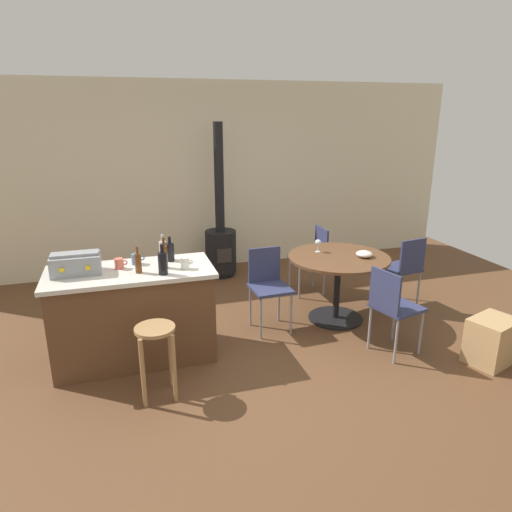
{
  "coord_description": "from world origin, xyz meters",
  "views": [
    {
      "loc": [
        -1.17,
        -3.69,
        2.27
      ],
      "look_at": [
        0.09,
        0.43,
        0.91
      ],
      "focal_mm": 32.15,
      "sensor_mm": 36.0,
      "label": 1
    }
  ],
  "objects_px": {
    "wooden_stool": "(156,346)",
    "cup_0": "(185,263)",
    "cup_2": "(136,259)",
    "wood_stove": "(221,241)",
    "bottle_4": "(163,263)",
    "serving_bowl": "(364,254)",
    "dining_table": "(338,271)",
    "cup_1": "(119,264)",
    "folding_chair_right": "(404,266)",
    "bottle_2": "(164,256)",
    "kitchen_island": "(134,314)",
    "folding_chair_left": "(392,304)",
    "bottle_3": "(163,250)",
    "folding_chair_near": "(312,255)",
    "bottle_0": "(170,252)",
    "bottle_1": "(138,263)",
    "wine_glass": "(318,243)",
    "folding_chair_far": "(268,282)",
    "cardboard_box": "(492,341)",
    "toolbox": "(76,264)"
  },
  "relations": [
    {
      "from": "wooden_stool",
      "to": "cup_0",
      "type": "relative_size",
      "value": 5.63
    },
    {
      "from": "serving_bowl",
      "to": "folding_chair_far",
      "type": "bearing_deg",
      "value": 172.24
    },
    {
      "from": "wooden_stool",
      "to": "folding_chair_far",
      "type": "xyz_separation_m",
      "value": [
        1.27,
        0.94,
        0.07
      ]
    },
    {
      "from": "dining_table",
      "to": "folding_chair_near",
      "type": "distance_m",
      "value": 0.86
    },
    {
      "from": "toolbox",
      "to": "bottle_4",
      "type": "height_order",
      "value": "bottle_4"
    },
    {
      "from": "wooden_stool",
      "to": "cup_2",
      "type": "xyz_separation_m",
      "value": [
        -0.07,
        0.85,
        0.49
      ]
    },
    {
      "from": "folding_chair_left",
      "to": "bottle_2",
      "type": "distance_m",
      "value": 2.19
    },
    {
      "from": "folding_chair_left",
      "to": "cup_0",
      "type": "bearing_deg",
      "value": 164.2
    },
    {
      "from": "folding_chair_left",
      "to": "folding_chair_right",
      "type": "height_order",
      "value": "folding_chair_right"
    },
    {
      "from": "wood_stove",
      "to": "bottle_2",
      "type": "relative_size",
      "value": 7.33
    },
    {
      "from": "bottle_3",
      "to": "cup_2",
      "type": "distance_m",
      "value": 0.27
    },
    {
      "from": "wood_stove",
      "to": "wine_glass",
      "type": "height_order",
      "value": "wood_stove"
    },
    {
      "from": "wood_stove",
      "to": "bottle_4",
      "type": "relative_size",
      "value": 7.79
    },
    {
      "from": "bottle_4",
      "to": "wine_glass",
      "type": "relative_size",
      "value": 1.92
    },
    {
      "from": "bottle_0",
      "to": "serving_bowl",
      "type": "height_order",
      "value": "bottle_0"
    },
    {
      "from": "kitchen_island",
      "to": "bottle_0",
      "type": "xyz_separation_m",
      "value": [
        0.39,
        0.16,
        0.54
      ]
    },
    {
      "from": "wood_stove",
      "to": "folding_chair_near",
      "type": "bearing_deg",
      "value": -44.47
    },
    {
      "from": "folding_chair_right",
      "to": "bottle_4",
      "type": "bearing_deg",
      "value": -170.12
    },
    {
      "from": "cup_0",
      "to": "cardboard_box",
      "type": "relative_size",
      "value": 0.25
    },
    {
      "from": "kitchen_island",
      "to": "folding_chair_near",
      "type": "relative_size",
      "value": 1.74
    },
    {
      "from": "bottle_0",
      "to": "bottle_1",
      "type": "distance_m",
      "value": 0.41
    },
    {
      "from": "folding_chair_far",
      "to": "serving_bowl",
      "type": "xyz_separation_m",
      "value": [
        1.06,
        -0.14,
        0.27
      ]
    },
    {
      "from": "dining_table",
      "to": "bottle_3",
      "type": "bearing_deg",
      "value": 179.5
    },
    {
      "from": "wooden_stool",
      "to": "folding_chair_near",
      "type": "bearing_deg",
      "value": 39.41
    },
    {
      "from": "folding_chair_far",
      "to": "bottle_0",
      "type": "height_order",
      "value": "bottle_0"
    },
    {
      "from": "wooden_stool",
      "to": "dining_table",
      "type": "bearing_deg",
      "value": 23.67
    },
    {
      "from": "folding_chair_right",
      "to": "toolbox",
      "type": "relative_size",
      "value": 2.09
    },
    {
      "from": "cup_0",
      "to": "cup_1",
      "type": "bearing_deg",
      "value": 163.03
    },
    {
      "from": "kitchen_island",
      "to": "serving_bowl",
      "type": "height_order",
      "value": "kitchen_island"
    },
    {
      "from": "cup_2",
      "to": "serving_bowl",
      "type": "bearing_deg",
      "value": -1.08
    },
    {
      "from": "serving_bowl",
      "to": "bottle_0",
      "type": "bearing_deg",
      "value": 178.59
    },
    {
      "from": "bottle_1",
      "to": "wine_glass",
      "type": "relative_size",
      "value": 1.71
    },
    {
      "from": "kitchen_island",
      "to": "cup_1",
      "type": "height_order",
      "value": "cup_1"
    },
    {
      "from": "kitchen_island",
      "to": "bottle_1",
      "type": "bearing_deg",
      "value": -53.6
    },
    {
      "from": "folding_chair_left",
      "to": "kitchen_island",
      "type": "bearing_deg",
      "value": 164.85
    },
    {
      "from": "bottle_4",
      "to": "serving_bowl",
      "type": "height_order",
      "value": "bottle_4"
    },
    {
      "from": "bottle_3",
      "to": "folding_chair_near",
      "type": "bearing_deg",
      "value": 23.1
    },
    {
      "from": "folding_chair_far",
      "to": "cardboard_box",
      "type": "bearing_deg",
      "value": -36.46
    },
    {
      "from": "bottle_3",
      "to": "cup_2",
      "type": "xyz_separation_m",
      "value": [
        -0.26,
        -0.08,
        -0.04
      ]
    },
    {
      "from": "dining_table",
      "to": "wood_stove",
      "type": "bearing_deg",
      "value": 116.75
    },
    {
      "from": "cup_0",
      "to": "wine_glass",
      "type": "relative_size",
      "value": 0.77
    },
    {
      "from": "folding_chair_near",
      "to": "bottle_4",
      "type": "relative_size",
      "value": 3.12
    },
    {
      "from": "kitchen_island",
      "to": "folding_chair_far",
      "type": "height_order",
      "value": "kitchen_island"
    },
    {
      "from": "wooden_stool",
      "to": "folding_chair_near",
      "type": "height_order",
      "value": "folding_chair_near"
    },
    {
      "from": "wooden_stool",
      "to": "folding_chair_right",
      "type": "relative_size",
      "value": 0.71
    },
    {
      "from": "toolbox",
      "to": "bottle_1",
      "type": "height_order",
      "value": "bottle_1"
    },
    {
      "from": "cup_0",
      "to": "cup_1",
      "type": "distance_m",
      "value": 0.6
    },
    {
      "from": "kitchen_island",
      "to": "bottle_2",
      "type": "distance_m",
      "value": 0.64
    },
    {
      "from": "wooden_stool",
      "to": "cup_0",
      "type": "xyz_separation_m",
      "value": [
        0.35,
        0.58,
        0.49
      ]
    },
    {
      "from": "dining_table",
      "to": "cup_1",
      "type": "height_order",
      "value": "cup_1"
    }
  ]
}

